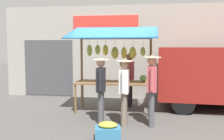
{
  "coord_description": "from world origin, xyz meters",
  "views": [
    {
      "loc": [
        -1.12,
        7.63,
        1.9
      ],
      "look_at": [
        0.0,
        0.3,
        1.25
      ],
      "focal_mm": 42.79,
      "sensor_mm": 36.0,
      "label": 1
    }
  ],
  "objects_px": {
    "shopper_with_shopping_bag": "(152,84)",
    "shopper_in_grey_tee": "(124,87)",
    "vendor_with_sunhat": "(130,75)",
    "market_stall": "(115,58)",
    "shopper_with_ponytail": "(101,85)",
    "produce_crate_near": "(108,132)"
  },
  "relations": [
    {
      "from": "vendor_with_sunhat",
      "to": "shopper_with_shopping_bag",
      "type": "relative_size",
      "value": 1.0
    },
    {
      "from": "shopper_with_shopping_bag",
      "to": "shopper_in_grey_tee",
      "type": "xyz_separation_m",
      "value": [
        0.65,
        0.06,
        -0.07
      ]
    },
    {
      "from": "shopper_in_grey_tee",
      "to": "produce_crate_near",
      "type": "distance_m",
      "value": 1.36
    },
    {
      "from": "produce_crate_near",
      "to": "shopper_with_shopping_bag",
      "type": "bearing_deg",
      "value": -127.03
    },
    {
      "from": "market_stall",
      "to": "shopper_in_grey_tee",
      "type": "relative_size",
      "value": 1.56
    },
    {
      "from": "shopper_with_shopping_bag",
      "to": "produce_crate_near",
      "type": "distance_m",
      "value": 1.67
    },
    {
      "from": "shopper_with_ponytail",
      "to": "produce_crate_near",
      "type": "distance_m",
      "value": 1.46
    },
    {
      "from": "market_stall",
      "to": "shopper_in_grey_tee",
      "type": "height_order",
      "value": "market_stall"
    },
    {
      "from": "shopper_with_ponytail",
      "to": "shopper_with_shopping_bag",
      "type": "distance_m",
      "value": 1.24
    },
    {
      "from": "shopper_with_ponytail",
      "to": "shopper_with_shopping_bag",
      "type": "bearing_deg",
      "value": -98.85
    },
    {
      "from": "market_stall",
      "to": "vendor_with_sunhat",
      "type": "bearing_deg",
      "value": -119.21
    },
    {
      "from": "vendor_with_sunhat",
      "to": "shopper_in_grey_tee",
      "type": "relative_size",
      "value": 1.06
    },
    {
      "from": "vendor_with_sunhat",
      "to": "market_stall",
      "type": "bearing_deg",
      "value": -25.44
    },
    {
      "from": "shopper_with_ponytail",
      "to": "produce_crate_near",
      "type": "relative_size",
      "value": 2.82
    },
    {
      "from": "market_stall",
      "to": "shopper_with_ponytail",
      "type": "xyz_separation_m",
      "value": [
        0.16,
        1.27,
        -0.61
      ]
    },
    {
      "from": "shopper_with_shopping_bag",
      "to": "shopper_in_grey_tee",
      "type": "relative_size",
      "value": 1.06
    },
    {
      "from": "market_stall",
      "to": "vendor_with_sunhat",
      "type": "relative_size",
      "value": 1.47
    },
    {
      "from": "shopper_with_shopping_bag",
      "to": "produce_crate_near",
      "type": "height_order",
      "value": "shopper_with_shopping_bag"
    },
    {
      "from": "vendor_with_sunhat",
      "to": "shopper_in_grey_tee",
      "type": "xyz_separation_m",
      "value": [
        -0.04,
        2.03,
        -0.07
      ]
    },
    {
      "from": "vendor_with_sunhat",
      "to": "shopper_with_shopping_bag",
      "type": "bearing_deg",
      "value": 23.19
    },
    {
      "from": "shopper_with_shopping_bag",
      "to": "shopper_in_grey_tee",
      "type": "height_order",
      "value": "shopper_with_shopping_bag"
    },
    {
      "from": "shopper_in_grey_tee",
      "to": "shopper_with_shopping_bag",
      "type": "bearing_deg",
      "value": -86.73
    }
  ]
}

